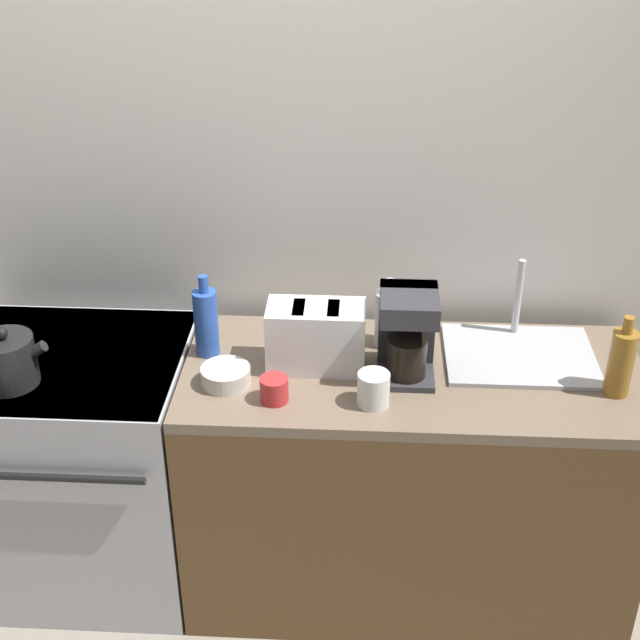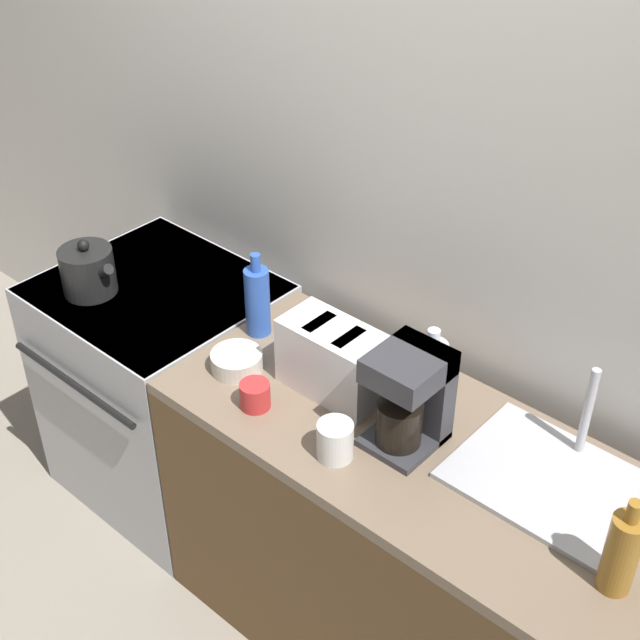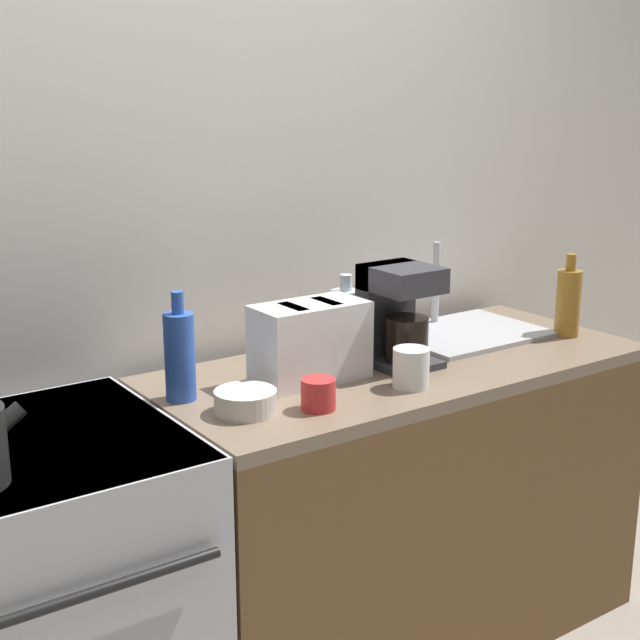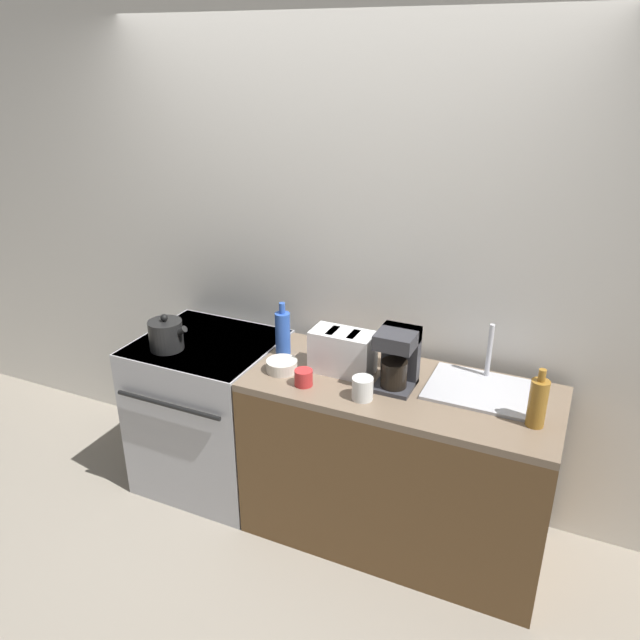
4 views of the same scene
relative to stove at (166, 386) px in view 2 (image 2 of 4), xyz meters
The scene contains 14 objects.
ground_plane 0.81m from the stove, 29.94° to the right, with size 12.00×12.00×0.00m, color gray.
wall_back 1.10m from the stove, 33.86° to the left, with size 8.00×0.05×2.60m.
stove is the anchor object (origin of this frame).
counter_block 1.11m from the stove, ahead, with size 1.47×0.65×0.88m.
kettle 0.55m from the stove, 132.16° to the right, with size 0.22×0.18×0.20m.
toaster 0.96m from the stove, ahead, with size 0.31×0.16×0.21m.
coffee_maker 1.23m from the stove, ahead, with size 0.18×0.20×0.29m.
sink_tray 1.52m from the stove, ahead, with size 0.48×0.37×0.28m.
bottle_clear 1.16m from the stove, ahead, with size 0.09×0.09×0.24m.
bottle_amber 1.80m from the stove, ahead, with size 0.08×0.08×0.26m.
bottle_blue 0.70m from the stove, ahead, with size 0.08×0.08×0.28m.
cup_white 1.11m from the stove, 11.60° to the right, with size 0.10×0.10×0.11m.
cup_red 0.85m from the stove, 16.23° to the right, with size 0.09×0.09×0.08m.
bowl 0.71m from the stove, 12.64° to the right, with size 0.15×0.15×0.06m.
Camera 2 is at (1.49, -1.16, 2.52)m, focal length 50.00 mm.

